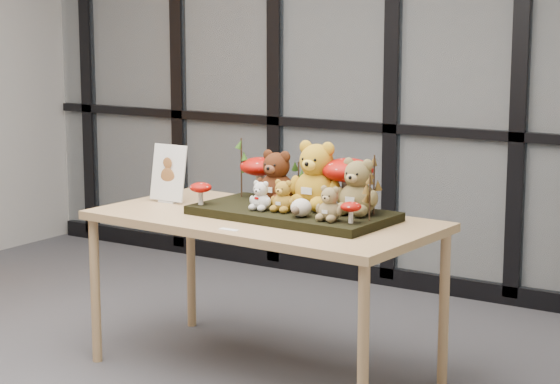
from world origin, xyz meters
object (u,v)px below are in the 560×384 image
Objects in this scene: bear_white_bow at (261,194)px; mushroom_front_left at (201,192)px; bear_small_yellow at (283,194)px; bear_pooh_yellow at (317,172)px; bear_tan_back at (358,184)px; plush_cream_hedgehog at (301,207)px; mushroom_back_left at (260,175)px; mushroom_front_right at (351,211)px; bear_beige_small at (330,202)px; sign_holder at (168,175)px; diorama_tray at (293,213)px; bear_brown_medium at (277,174)px; display_table at (264,230)px; mushroom_back_right at (347,182)px.

mushroom_front_left is at bearing -169.69° from bear_white_bow.
bear_small_yellow is 0.45m from mushroom_front_left.
bear_small_yellow is (-0.09, -0.16, -0.10)m from bear_pooh_yellow.
bear_tan_back is 3.07× the size of plush_cream_hedgehog.
mushroom_back_left is 2.14× the size of mushroom_front_right.
bear_pooh_yellow is 0.32m from bear_beige_small.
mushroom_back_left is at bearing 147.00° from plush_cream_hedgehog.
bear_pooh_yellow reaches higher than mushroom_back_left.
sign_holder is (-1.06, 0.14, 0.01)m from bear_beige_small.
mushroom_front_right is at bearing -66.86° from bear_tan_back.
bear_white_bow reaches higher than diorama_tray.
bear_pooh_yellow is 2.04× the size of bear_beige_small.
mushroom_front_left reaches higher than plush_cream_hedgehog.
bear_small_yellow is (-0.00, -0.08, 0.11)m from diorama_tray.
bear_brown_medium is at bearing 134.39° from bear_small_yellow.
mushroom_back_left is (-0.17, 0.11, -0.03)m from bear_brown_medium.
bear_small_yellow is at bearing -6.95° from display_table.
bear_tan_back is 0.30m from plush_cream_hedgehog.
bear_beige_small is 0.70m from mushroom_back_left.
mushroom_front_left is (-0.32, -0.09, 0.17)m from display_table.
diorama_tray is 3.21× the size of sign_holder.
mushroom_front_left is at bearing -158.51° from mushroom_back_right.
diorama_tray is at bearing 160.66° from mushroom_front_right.
mushroom_front_left is (-0.33, -0.04, -0.02)m from bear_white_bow.
mushroom_back_left is 0.56m from mushroom_back_right.
mushroom_back_right is at bearing 9.44° from bear_brown_medium.
mushroom_front_right is (0.17, -0.26, -0.09)m from mushroom_back_right.
bear_beige_small is 1.86× the size of plush_cream_hedgehog.
plush_cream_hedgehog is at bearing -5.41° from bear_white_bow.
mushroom_front_right is at bearing -57.93° from mushroom_back_right.
sign_holder reaches higher than display_table.
mushroom_front_left is (-0.30, -0.23, -0.09)m from bear_brown_medium.
plush_cream_hedgehog is at bearing -7.98° from sign_holder.
sign_holder is (-0.77, -0.00, 0.12)m from diorama_tray.
mushroom_back_right reaches higher than bear_small_yellow.
mushroom_front_right is 1.18m from sign_holder.
mushroom_back_left is (-0.31, 0.27, 0.03)m from bear_small_yellow.
bear_pooh_yellow is 0.23m from bear_brown_medium.
plush_cream_hedgehog is (-0.16, 0.01, -0.04)m from bear_beige_small.
mushroom_front_left is at bearing -176.45° from plush_cream_hedgehog.
bear_pooh_yellow is 0.29m from bear_white_bow.
mushroom_front_right is (0.72, -0.33, -0.06)m from mushroom_back_left.
bear_small_yellow is 0.56× the size of sign_holder.
bear_white_bow is 0.42m from mushroom_back_right.
bear_small_yellow reaches higher than diorama_tray.
bear_small_yellow is at bearing -5.03° from sign_holder.
mushroom_back_right is at bearing -6.64° from mushroom_back_left.
mushroom_front_right is at bearing 3.06° from plush_cream_hedgehog.
diorama_tray is 0.19m from bear_white_bow.
bear_white_bow is at bearing -134.63° from bear_pooh_yellow.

